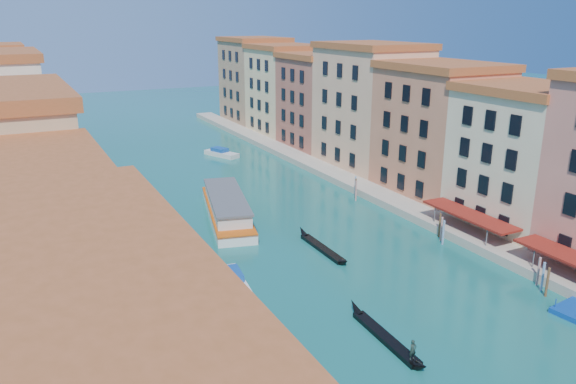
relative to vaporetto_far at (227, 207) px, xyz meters
name	(u,v)px	position (x,y,z in m)	size (l,w,h in m)	color
right_bank_palazzos	(391,118)	(30.24, 6.37, 8.39)	(12.80, 128.40, 21.00)	#A43C31
quay	(346,180)	(22.24, 6.37, -0.86)	(4.00, 140.00, 1.00)	#AB9F8A
mooring_poles_right	(519,267)	(19.34, -29.83, -0.06)	(1.44, 54.24, 3.20)	#4F371B
vaporetto_far	(227,207)	(0.00, 0.00, 0.00)	(9.20, 20.79, 3.02)	white
gondola_fore	(385,336)	(1.03, -33.05, -0.98)	(1.36, 11.11, 2.21)	black
gondola_far	(321,247)	(5.64, -14.72, -1.04)	(1.08, 11.10, 1.57)	black
motorboat_mid	(233,281)	(-6.47, -18.70, -0.79)	(3.10, 7.22, 1.45)	white
motorboat_far	(221,153)	(11.05, 32.43, -0.77)	(4.97, 7.54, 1.50)	silver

